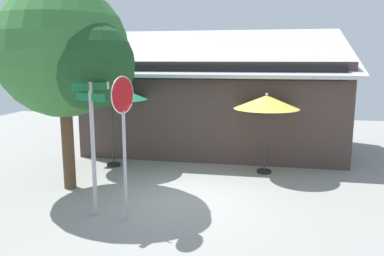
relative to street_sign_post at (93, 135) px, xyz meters
name	(u,v)px	position (x,y,z in m)	size (l,w,h in m)	color
ground_plane	(182,202)	(1.68, 1.28, -1.89)	(28.00, 28.00, 0.10)	gray
cafe_building	(216,103)	(1.79, 7.14, -0.07)	(9.60, 5.37, 4.69)	#473833
street_sign_post	(93,135)	(0.00, 0.00, 0.00)	(0.85, 0.91, 2.97)	#A8AAB2
stop_sign	(123,121)	(0.75, -0.10, 0.33)	(0.20, 0.76, 3.11)	#A8AAB2
patio_umbrella_forest_green_left	(111,93)	(-1.15, 3.85, 0.55)	(2.31, 2.31, 2.70)	black
patio_umbrella_mustard_center	(267,103)	(3.68, 4.00, 0.32)	(1.95, 1.95, 2.45)	black
shade_tree	(68,54)	(-1.29, 1.51, 1.73)	(3.71, 3.38, 5.34)	brown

